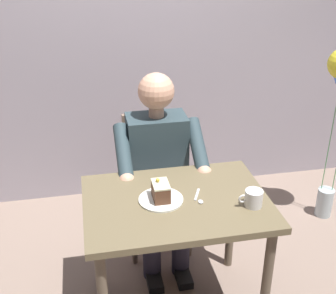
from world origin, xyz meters
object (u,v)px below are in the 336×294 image
(chair, at_px, (155,176))
(dessert_spoon, at_px, (199,198))
(seated_person, at_px, (159,168))
(cake_slice, at_px, (161,191))
(coffee_cup, at_px, (253,198))
(dining_table, at_px, (176,216))

(chair, distance_m, dessert_spoon, 0.73)
(seated_person, bearing_deg, cake_slice, 80.84)
(cake_slice, xyz_separation_m, coffee_cup, (-0.43, 0.13, -0.01))
(cake_slice, distance_m, coffee_cup, 0.46)
(coffee_cup, bearing_deg, chair, -65.73)
(seated_person, height_order, dessert_spoon, seated_person)
(seated_person, distance_m, cake_slice, 0.51)
(dining_table, bearing_deg, cake_slice, -6.91)
(seated_person, xyz_separation_m, cake_slice, (0.08, 0.48, 0.14))
(cake_slice, bearing_deg, dessert_spoon, 172.64)
(seated_person, xyz_separation_m, coffee_cup, (-0.36, 0.62, 0.13))
(chair, bearing_deg, dining_table, 90.00)
(coffee_cup, bearing_deg, cake_slice, -17.23)
(dessert_spoon, bearing_deg, seated_person, -77.50)
(dining_table, height_order, chair, chair)
(chair, relative_size, cake_slice, 7.31)
(dining_table, relative_size, seated_person, 0.77)
(cake_slice, height_order, coffee_cup, cake_slice)
(dining_table, xyz_separation_m, dessert_spoon, (-0.11, 0.02, 0.11))
(dining_table, height_order, coffee_cup, coffee_cup)
(dining_table, distance_m, chair, 0.68)
(seated_person, distance_m, coffee_cup, 0.73)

